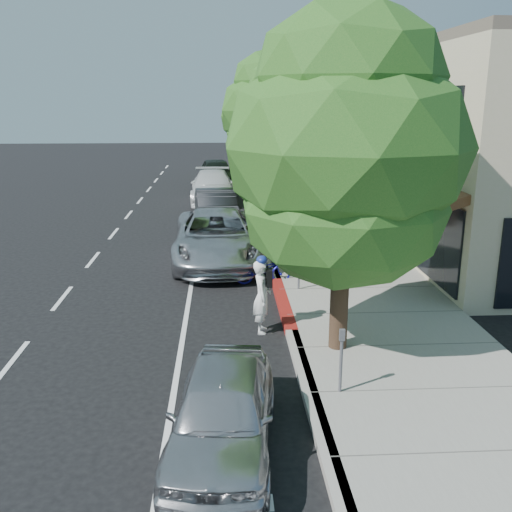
{
  "coord_description": "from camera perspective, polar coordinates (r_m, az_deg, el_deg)",
  "views": [
    {
      "loc": [
        -1.59,
        -13.56,
        5.49
      ],
      "look_at": [
        -0.72,
        1.31,
        1.35
      ],
      "focal_mm": 40.0,
      "sensor_mm": 36.0,
      "label": 1
    }
  ],
  "objects": [
    {
      "name": "dark_sedan",
      "position": [
        25.14,
        -3.99,
        4.75
      ],
      "size": [
        2.14,
        5.0,
        1.6
      ],
      "primitive_type": "imported",
      "rotation": [
        0.0,
        0.0,
        0.09
      ],
      "color": "black",
      "rests_on": "ground"
    },
    {
      "name": "pedestrian",
      "position": [
        22.12,
        10.85,
        3.69
      ],
      "size": [
        0.92,
        0.74,
        1.81
      ],
      "primitive_type": "imported",
      "rotation": [
        0.0,
        0.0,
        3.08
      ],
      "color": "black",
      "rests_on": "sidewalk"
    },
    {
      "name": "street_tree_1",
      "position": [
        17.77,
        4.83,
        11.61
      ],
      "size": [
        4.11,
        4.11,
        6.91
      ],
      "color": "black",
      "rests_on": "ground"
    },
    {
      "name": "ground",
      "position": [
        14.71,
        3.13,
        -6.39
      ],
      "size": [
        120.0,
        120.0,
        0.0
      ],
      "primitive_type": "plane",
      "color": "black",
      "rests_on": "ground"
    },
    {
      "name": "curb_red_segment",
      "position": [
        15.61,
        2.73,
        -4.77
      ],
      "size": [
        0.32,
        4.0,
        0.15
      ],
      "primitive_type": "cube",
      "color": "maroon",
      "rests_on": "ground"
    },
    {
      "name": "sidewalk",
      "position": [
        22.57,
        6.7,
        1.55
      ],
      "size": [
        4.6,
        56.0,
        0.15
      ],
      "primitive_type": "cube",
      "color": "gray",
      "rests_on": "ground"
    },
    {
      "name": "dark_suv_far",
      "position": [
        37.02,
        -3.97,
        8.33
      ],
      "size": [
        2.53,
        5.24,
        1.73
      ],
      "primitive_type": "imported",
      "rotation": [
        0.0,
        0.0,
        0.1
      ],
      "color": "black",
      "rests_on": "ground"
    },
    {
      "name": "curb",
      "position": [
        22.28,
        0.86,
        1.48
      ],
      "size": [
        0.3,
        56.0,
        0.15
      ],
      "primitive_type": "cube",
      "color": "#9E998E",
      "rests_on": "ground"
    },
    {
      "name": "silver_suv",
      "position": [
        19.61,
        -3.94,
        1.87
      ],
      "size": [
        3.03,
        6.32,
        1.74
      ],
      "primitive_type": "imported",
      "rotation": [
        0.0,
        0.0,
        0.02
      ],
      "color": "silver",
      "rests_on": "ground"
    },
    {
      "name": "bicycle",
      "position": [
        17.35,
        0.65,
        -1.36
      ],
      "size": [
        1.73,
        0.69,
        0.89
      ],
      "primitive_type": "imported",
      "rotation": [
        0.0,
        0.0,
        1.63
      ],
      "color": "#1917A1",
      "rests_on": "ground"
    },
    {
      "name": "street_tree_2",
      "position": [
        23.71,
        2.77,
        13.13
      ],
      "size": [
        3.94,
        3.94,
        7.14
      ],
      "color": "black",
      "rests_on": "ground"
    },
    {
      "name": "street_tree_5",
      "position": [
        41.65,
        0.1,
        13.69
      ],
      "size": [
        5.36,
        5.36,
        7.08
      ],
      "color": "black",
      "rests_on": "ground"
    },
    {
      "name": "street_tree_3",
      "position": [
        29.67,
        1.53,
        14.14
      ],
      "size": [
        5.24,
        5.24,
        7.87
      ],
      "color": "black",
      "rests_on": "ground"
    },
    {
      "name": "cyclist",
      "position": [
        13.67,
        0.59,
        -4.09
      ],
      "size": [
        0.47,
        0.68,
        1.8
      ],
      "primitive_type": "imported",
      "rotation": [
        0.0,
        0.0,
        1.51
      ],
      "color": "white",
      "rests_on": "ground"
    },
    {
      "name": "near_car_a",
      "position": [
        9.38,
        -3.36,
        -15.32
      ],
      "size": [
        2.03,
        4.15,
        1.36
      ],
      "primitive_type": "imported",
      "rotation": [
        0.0,
        0.0,
        -0.11
      ],
      "color": "#B9B8BE",
      "rests_on": "ground"
    },
    {
      "name": "white_pickup",
      "position": [
        31.3,
        -4.36,
        6.93
      ],
      "size": [
        2.42,
        5.73,
        1.65
      ],
      "primitive_type": "imported",
      "rotation": [
        0.0,
        0.0,
        0.02
      ],
      "color": "silver",
      "rests_on": "ground"
    },
    {
      "name": "street_tree_4",
      "position": [
        35.66,
        0.7,
        13.87
      ],
      "size": [
        4.58,
        4.58,
        7.26
      ],
      "color": "black",
      "rests_on": "ground"
    },
    {
      "name": "street_tree_0",
      "position": [
        11.87,
        8.94,
        10.33
      ],
      "size": [
        5.08,
        5.08,
        7.41
      ],
      "color": "black",
      "rests_on": "ground"
    },
    {
      "name": "storefront_building",
      "position": [
        33.54,
        16.51,
        11.52
      ],
      "size": [
        10.0,
        36.0,
        7.0
      ],
      "primitive_type": "cube",
      "color": "beige",
      "rests_on": "ground"
    }
  ]
}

